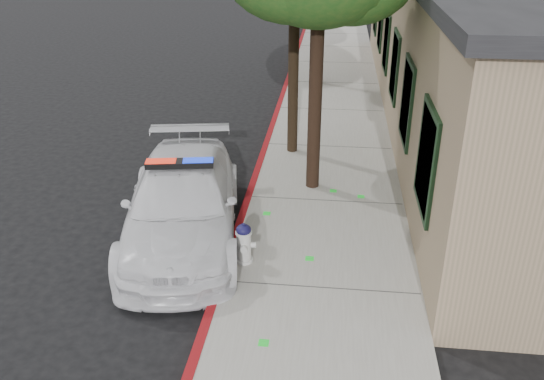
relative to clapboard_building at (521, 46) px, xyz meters
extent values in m
plane|color=black|center=(-6.69, -9.00, -2.13)|extent=(120.00, 120.00, 0.00)
cube|color=gray|center=(-5.09, -6.00, -2.05)|extent=(3.20, 60.00, 0.15)
cube|color=maroon|center=(-6.63, -6.00, -2.05)|extent=(0.14, 60.00, 0.16)
cube|color=#A08468|center=(0.01, 0.00, -0.13)|extent=(7.00, 20.00, 4.00)
cube|color=black|center=(-3.52, -8.00, -0.18)|extent=(0.08, 1.48, 1.68)
cube|color=black|center=(-3.52, -5.00, -0.18)|extent=(0.08, 1.48, 1.68)
cube|color=black|center=(-3.52, -2.00, -0.18)|extent=(0.08, 1.48, 1.68)
cube|color=black|center=(-3.52, 1.00, -0.18)|extent=(0.08, 1.48, 1.68)
cube|color=black|center=(-3.52, 4.00, -0.18)|extent=(0.08, 1.48, 1.68)
cube|color=black|center=(-3.52, 7.00, -0.18)|extent=(0.08, 1.48, 1.68)
cube|color=black|center=(-3.52, 10.00, -0.18)|extent=(0.08, 1.48, 1.68)
imported|color=white|center=(-7.59, -7.47, -1.42)|extent=(2.76, 5.11, 1.41)
cube|color=black|center=(-7.59, -7.47, -0.66)|extent=(1.23, 0.48, 0.10)
cube|color=red|center=(-7.91, -7.53, -0.66)|extent=(0.55, 0.32, 0.11)
cube|color=#0D2DEA|center=(-7.28, -7.42, -0.66)|extent=(0.55, 0.32, 0.11)
cylinder|color=silver|center=(-6.34, -8.39, -1.95)|extent=(0.29, 0.29, 0.05)
cylinder|color=silver|center=(-6.34, -8.39, -1.69)|extent=(0.24, 0.24, 0.47)
cylinder|color=silver|center=(-6.34, -8.39, -1.43)|extent=(0.28, 0.28, 0.03)
ellipsoid|color=#120F39|center=(-6.34, -8.39, -1.38)|extent=(0.25, 0.25, 0.19)
cylinder|color=#120F39|center=(-6.34, -8.39, -1.30)|extent=(0.06, 0.06, 0.05)
cylinder|color=silver|center=(-6.49, -8.41, -1.67)|extent=(0.11, 0.11, 0.09)
cylinder|color=silver|center=(-6.20, -8.37, -1.67)|extent=(0.11, 0.11, 0.09)
cylinder|color=silver|center=(-6.32, -8.54, -1.65)|extent=(0.13, 0.12, 0.12)
cylinder|color=black|center=(-5.36, -5.34, -0.10)|extent=(0.27, 0.27, 3.75)
cylinder|color=black|center=(-5.95, -3.38, -0.25)|extent=(0.24, 0.24, 3.44)
cylinder|color=black|center=(-5.53, 2.93, -0.50)|extent=(0.22, 0.22, 2.96)
camera|label=1|loc=(-4.99, -16.30, 3.23)|focal=37.56mm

